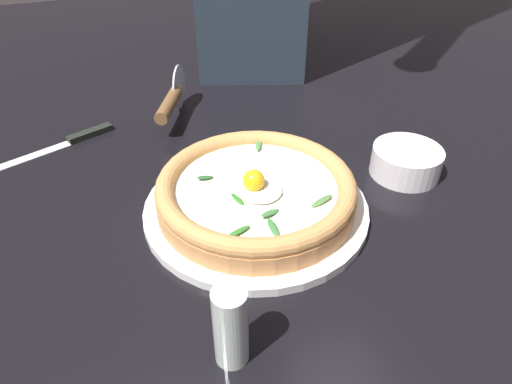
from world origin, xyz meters
TOP-DOWN VIEW (x-y plane):
  - ground_plane at (0.00, 0.00)m, footprint 2.40×2.40m
  - pizza_plate at (0.01, -0.01)m, footprint 0.29×0.29m
  - pizza at (0.01, -0.01)m, footprint 0.25×0.25m
  - side_bowl at (-0.00, 0.22)m, footprint 0.10×0.10m
  - pizza_cutter at (-0.28, -0.06)m, footprint 0.15×0.08m
  - table_knife at (-0.26, -0.23)m, footprint 0.09×0.20m
  - pepper_shaker at (0.20, -0.11)m, footprint 0.03×0.03m

SIDE VIEW (x-z plane):
  - ground_plane at x=0.00m, z-range -0.03..0.00m
  - table_knife at x=-0.26m, z-range 0.00..0.01m
  - pizza_plate at x=0.01m, z-range 0.00..0.01m
  - side_bowl at x=0.00m, z-range 0.00..0.04m
  - pizza at x=0.01m, z-range 0.01..0.06m
  - pizza_cutter at x=-0.28m, z-range 0.00..0.08m
  - pepper_shaker at x=0.20m, z-range 0.00..0.09m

